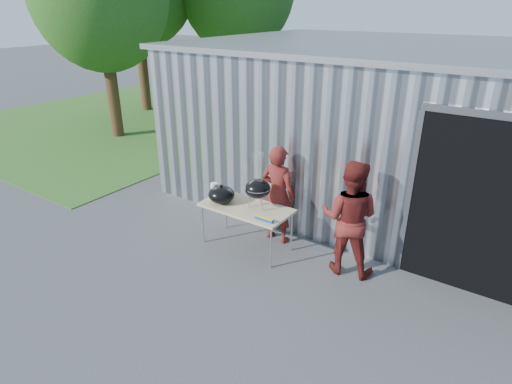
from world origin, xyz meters
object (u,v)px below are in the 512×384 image
Objects in this scene: person_cook at (278,194)px; person_bystander at (349,218)px; kettle_grill at (258,183)px; folding_table at (246,209)px.

person_cook is 0.95× the size of person_bystander.
kettle_grill is 0.55× the size of person_cook.
folding_table is 1.70m from person_bystander.
person_cook reaches higher than kettle_grill.
folding_table is 0.50m from kettle_grill.
person_cook is (0.29, 0.51, 0.14)m from folding_table.
person_cook is at bearing 74.62° from kettle_grill.
person_cook is 1.39m from person_bystander.
folding_table is 0.84× the size of person_bystander.
kettle_grill is at bearing 75.38° from person_cook.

